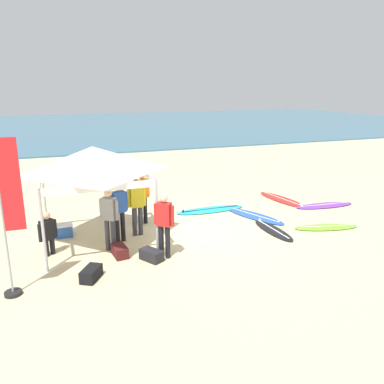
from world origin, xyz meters
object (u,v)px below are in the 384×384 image
object	(u,v)px
surfboard_blue	(255,216)
person_blue	(119,208)
gear_bag_by_pole	(91,274)
surfboard_lime	(326,227)
canopy_tent	(93,160)
cooler_box	(64,230)
banner_flag	(10,225)
surfboard_black	(273,230)
surfboard_purple	(324,205)
person_orange	(142,194)
gear_bag_on_sand	(151,255)
person_grey	(109,216)
person_black	(48,232)
surfboard_red	(282,199)
surfboard_cyan	(210,210)
person_red	(164,221)
gear_bag_near_tent	(120,251)
person_yellow	(137,203)

from	to	relation	value
surfboard_blue	person_blue	bearing A→B (deg)	-172.74
gear_bag_by_pole	surfboard_lime	bearing A→B (deg)	7.12
canopy_tent	surfboard_lime	xyz separation A→B (m)	(6.84, -1.20, -2.35)
person_blue	cooler_box	size ratio (longest dim) A/B	3.42
surfboard_lime	banner_flag	size ratio (longest dim) A/B	0.62
canopy_tent	surfboard_black	world-z (taller)	canopy_tent
surfboard_purple	surfboard_black	size ratio (longest dim) A/B	1.20
surfboard_black	cooler_box	distance (m)	6.26
canopy_tent	person_orange	world-z (taller)	canopy_tent
surfboard_purple	gear_bag_on_sand	distance (m)	7.46
surfboard_blue	surfboard_lime	bearing A→B (deg)	-46.87
person_grey	person_black	size ratio (longest dim) A/B	1.43
person_black	cooler_box	size ratio (longest dim) A/B	2.40
canopy_tent	surfboard_red	world-z (taller)	canopy_tent
surfboard_black	person_black	xyz separation A→B (m)	(-6.43, 0.47, 0.62)
surfboard_purple	gear_bag_on_sand	bearing A→B (deg)	-162.10
surfboard_red	person_black	world-z (taller)	person_black
surfboard_purple	gear_bag_on_sand	world-z (taller)	gear_bag_on_sand
surfboard_cyan	surfboard_blue	bearing A→B (deg)	-44.23
person_orange	cooler_box	xyz separation A→B (m)	(-2.43, -0.28, -0.79)
surfboard_blue	cooler_box	distance (m)	6.15
canopy_tent	banner_flag	world-z (taller)	banner_flag
gear_bag_on_sand	cooler_box	size ratio (longest dim) A/B	1.20
person_black	cooler_box	bearing A→B (deg)	71.59
surfboard_lime	gear_bag_on_sand	world-z (taller)	gear_bag_on_sand
surfboard_purple	person_red	xyz separation A→B (m)	(-6.73, -2.23, 0.95)
surfboard_black	gear_bag_by_pole	xyz separation A→B (m)	(-5.54, -1.24, 0.10)
person_black	gear_bag_near_tent	bearing A→B (deg)	-21.61
surfboard_purple	person_red	world-z (taller)	person_red
surfboard_blue	gear_bag_by_pole	distance (m)	6.22
canopy_tent	cooler_box	bearing A→B (deg)	137.37
surfboard_cyan	surfboard_purple	bearing A→B (deg)	-12.71
surfboard_red	banner_flag	size ratio (longest dim) A/B	0.73
surfboard_red	banner_flag	distance (m)	10.12
person_orange	gear_bag_by_pole	world-z (taller)	person_orange
canopy_tent	gear_bag_by_pole	bearing A→B (deg)	-100.89
surfboard_blue	gear_bag_on_sand	distance (m)	4.61
surfboard_blue	person_yellow	distance (m)	4.19
person_orange	gear_bag_near_tent	world-z (taller)	person_orange
surfboard_blue	person_red	xyz separation A→B (m)	(-3.74, -2.03, 0.95)
banner_flag	gear_bag_on_sand	world-z (taller)	banner_flag
surfboard_blue	person_grey	bearing A→B (deg)	-167.33
surfboard_blue	surfboard_black	size ratio (longest dim) A/B	1.24
person_grey	banner_flag	distance (m)	2.79
person_grey	surfboard_lime	bearing A→B (deg)	-5.02
surfboard_purple	banner_flag	world-z (taller)	banner_flag
canopy_tent	banner_flag	xyz separation A→B (m)	(-1.93, -2.25, -0.81)
surfboard_purple	person_orange	distance (m)	6.78
surfboard_lime	person_orange	world-z (taller)	person_orange
surfboard_blue	cooler_box	bearing A→B (deg)	176.95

